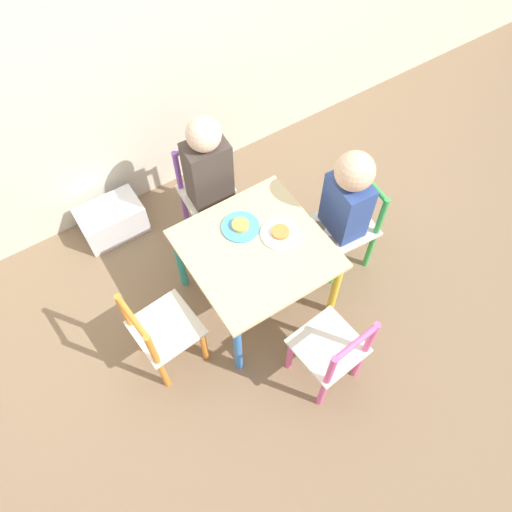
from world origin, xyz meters
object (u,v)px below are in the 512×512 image
(child_right, at_px, (344,205))
(storage_bin, at_px, (112,220))
(plate_right, at_px, (280,233))
(chair_pink, at_px, (331,352))
(child_back, at_px, (210,175))
(chair_purple, at_px, (208,194))
(chair_green, at_px, (348,226))
(plate_back, at_px, (240,226))
(kids_table, at_px, (256,256))
(chair_orange, at_px, (162,333))

(child_right, height_order, storage_bin, child_right)
(child_right, relative_size, plate_right, 4.42)
(chair_pink, height_order, child_back, child_back)
(chair_pink, height_order, plate_right, chair_pink)
(plate_right, relative_size, storage_bin, 0.53)
(chair_purple, relative_size, child_back, 0.68)
(chair_purple, bearing_deg, storage_bin, 155.48)
(chair_purple, height_order, child_back, child_back)
(child_back, xyz_separation_m, plate_right, (0.09, -0.44, -0.01))
(chair_green, xyz_separation_m, plate_back, (-0.50, 0.16, 0.19))
(child_right, bearing_deg, chair_pink, -35.99)
(chair_pink, xyz_separation_m, plate_right, (0.08, 0.50, 0.19))
(kids_table, distance_m, chair_purple, 0.52)
(chair_purple, distance_m, chair_orange, 0.77)
(plate_back, bearing_deg, kids_table, -90.00)
(kids_table, bearing_deg, plate_right, 0.00)
(chair_purple, xyz_separation_m, plate_right, (0.09, -0.50, 0.19))
(chair_pink, xyz_separation_m, plate_back, (-0.05, 0.63, 0.19))
(chair_purple, distance_m, plate_right, 0.55)
(kids_table, xyz_separation_m, chair_pink, (0.05, -0.50, -0.12))
(chair_purple, relative_size, chair_pink, 1.00)
(chair_orange, xyz_separation_m, child_right, (0.95, 0.01, 0.20))
(kids_table, bearing_deg, child_back, 85.99)
(kids_table, bearing_deg, storage_bin, 119.20)
(chair_orange, distance_m, plate_right, 0.66)
(kids_table, height_order, chair_pink, chair_pink)
(child_right, distance_m, storage_bin, 1.22)
(kids_table, relative_size, child_back, 0.75)
(chair_green, distance_m, storage_bin, 1.23)
(child_back, relative_size, child_right, 1.03)
(kids_table, height_order, child_right, child_right)
(chair_pink, relative_size, storage_bin, 1.63)
(child_back, height_order, storage_bin, child_back)
(kids_table, distance_m, chair_green, 0.52)
(chair_pink, xyz_separation_m, child_back, (-0.02, 0.95, 0.20))
(kids_table, bearing_deg, chair_green, -4.15)
(child_back, bearing_deg, chair_green, -41.44)
(plate_back, relative_size, storage_bin, 0.52)
(chair_green, relative_size, storage_bin, 1.63)
(child_right, bearing_deg, kids_table, -90.00)
(plate_back, bearing_deg, child_back, 84.43)
(kids_table, height_order, storage_bin, kids_table)
(chair_green, bearing_deg, chair_pink, -40.27)
(chair_orange, bearing_deg, plate_right, -91.04)
(chair_pink, relative_size, child_right, 0.70)
(chair_green, distance_m, chair_pink, 0.65)
(plate_back, bearing_deg, chair_orange, -161.22)
(chair_purple, relative_size, plate_right, 3.09)
(chair_green, relative_size, chair_orange, 1.00)
(kids_table, height_order, chair_green, chair_green)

